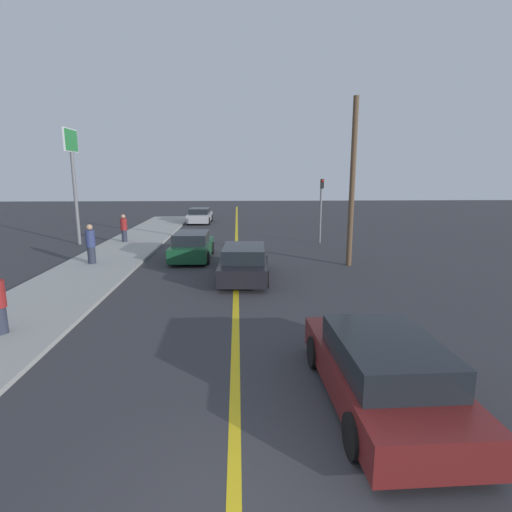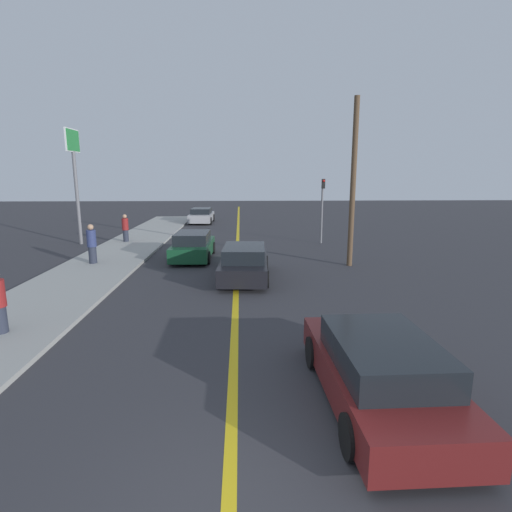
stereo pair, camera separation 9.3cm
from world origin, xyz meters
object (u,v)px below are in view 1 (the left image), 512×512
Objects in this scene: pedestrian_far_standing at (124,228)px; car_parked_left_lot at (200,216)px; pedestrian_mid_group at (91,244)px; traffic_light at (321,204)px; roadside_sign at (72,160)px; utility_pole at (352,184)px; car_near_right_lane at (381,370)px; car_ahead_center at (244,263)px; car_far_distant at (192,246)px.

car_parked_left_lot is at bearing 70.98° from pedestrian_far_standing.
car_parked_left_lot is 2.33× the size of pedestrian_mid_group.
car_parked_left_lot is 13.62m from traffic_light.
car_parked_left_lot is 12.88m from roadside_sign.
pedestrian_far_standing reaches higher than car_parked_left_lot.
pedestrian_far_standing is at bearing 1.49° from roadside_sign.
pedestrian_mid_group is at bearing 178.07° from utility_pole.
roadside_sign is (-2.65, -0.07, 3.98)m from pedestrian_far_standing.
traffic_light reaches higher than car_near_right_lane.
utility_pole is at bearing -23.64° from roadside_sign.
traffic_light reaches higher than car_ahead_center.
pedestrian_mid_group is at bearing -64.56° from roadside_sign.
car_near_right_lane is 2.57× the size of pedestrian_mid_group.
car_near_right_lane is 13.78m from car_far_distant.
pedestrian_far_standing is at bearing 178.17° from traffic_light.
pedestrian_mid_group reaches higher than car_far_distant.
utility_pole reaches higher than traffic_light.
utility_pole reaches higher than pedestrian_far_standing.
car_far_distant is (-2.47, 3.93, -0.01)m from car_ahead_center.
pedestrian_far_standing is at bearing 132.40° from car_ahead_center.
car_parked_left_lot is at bearing 127.37° from traffic_light.
roadside_sign reaches higher than pedestrian_mid_group.
utility_pole reaches higher than pedestrian_mid_group.
car_near_right_lane is 0.62× the size of utility_pole.
car_parked_left_lot is at bearing 95.10° from car_far_distant.
pedestrian_far_standing is 0.43× the size of traffic_light.
car_near_right_lane is 28.52m from car_parked_left_lot.
utility_pole reaches higher than car_near_right_lane.
car_parked_left_lot is at bearing 59.19° from roadside_sign.
car_far_distant is 2.38× the size of pedestrian_mid_group.
pedestrian_far_standing is at bearing 135.82° from car_far_distant.
roadside_sign is at bearing 178.78° from traffic_light.
car_ahead_center reaches higher than car_near_right_lane.
pedestrian_mid_group is at bearing -154.01° from traffic_light.
traffic_light is 0.58× the size of roadside_sign.
roadside_sign is 0.90× the size of utility_pole.
utility_pole is (0.09, -6.04, 1.31)m from traffic_light.
pedestrian_far_standing is (-9.34, 17.57, 0.30)m from car_near_right_lane.
utility_pole is at bearing -12.35° from car_far_distant.
utility_pole is (7.30, -1.78, 3.03)m from car_far_distant.
car_near_right_lane is 14.74m from pedestrian_mid_group.
traffic_light is 0.52× the size of utility_pole.
utility_pole is at bearing -62.15° from car_parked_left_lot.
pedestrian_far_standing reaches higher than car_near_right_lane.
roadside_sign reaches higher than car_ahead_center.
pedestrian_mid_group reaches higher than car_parked_left_lot.
pedestrian_far_standing is at bearing 116.87° from car_near_right_lane.
roadside_sign is 15.89m from utility_pole.
pedestrian_mid_group is at bearing -161.14° from car_far_distant.
pedestrian_mid_group reaches higher than pedestrian_far_standing.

